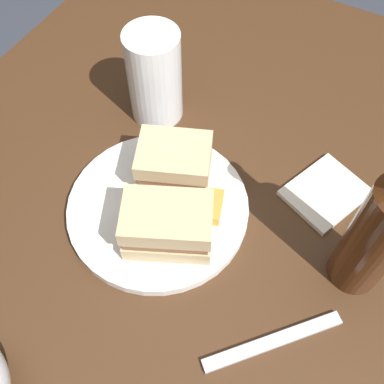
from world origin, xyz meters
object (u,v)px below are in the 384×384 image
(pint_glass, at_px, (155,82))
(sandwich_half_right, at_px, (174,163))
(cider_bottle, at_px, (381,231))
(napkin, at_px, (325,193))
(fork, at_px, (273,342))
(sandwich_half_left, at_px, (168,225))
(plate, at_px, (158,208))

(pint_glass, bearing_deg, sandwich_half_right, -138.67)
(pint_glass, distance_m, cider_bottle, 0.39)
(cider_bottle, distance_m, napkin, 0.16)
(sandwich_half_right, height_order, fork, sandwich_half_right)
(sandwich_half_left, bearing_deg, plate, 46.56)
(sandwich_half_right, xyz_separation_m, napkin, (0.09, -0.20, -0.04))
(sandwich_half_left, height_order, napkin, sandwich_half_left)
(plate, distance_m, napkin, 0.24)
(pint_glass, bearing_deg, fork, -129.06)
(napkin, distance_m, fork, 0.23)
(plate, relative_size, sandwich_half_right, 2.09)
(pint_glass, distance_m, napkin, 0.31)
(sandwich_half_right, height_order, cider_bottle, cider_bottle)
(plate, relative_size, cider_bottle, 0.91)
(cider_bottle, xyz_separation_m, fork, (-0.14, 0.06, -0.11))
(napkin, bearing_deg, fork, -175.85)
(sandwich_half_left, xyz_separation_m, fork, (-0.06, -0.18, -0.05))
(plate, relative_size, pint_glass, 1.67)
(napkin, bearing_deg, cider_bottle, -143.68)
(sandwich_half_left, xyz_separation_m, sandwich_half_right, (0.09, 0.04, -0.00))
(sandwich_half_left, distance_m, pint_glass, 0.24)
(plate, height_order, sandwich_half_right, sandwich_half_right)
(plate, distance_m, pint_glass, 0.20)
(sandwich_half_right, distance_m, napkin, 0.22)
(fork, bearing_deg, napkin, -133.49)
(cider_bottle, bearing_deg, fork, 157.67)
(pint_glass, bearing_deg, cider_bottle, -108.05)
(sandwich_half_left, height_order, sandwich_half_right, sandwich_half_left)
(sandwich_half_right, distance_m, fork, 0.27)
(sandwich_half_left, relative_size, cider_bottle, 0.48)
(plate, height_order, napkin, plate)
(sandwich_half_left, relative_size, pint_glass, 0.88)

